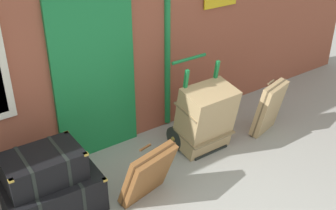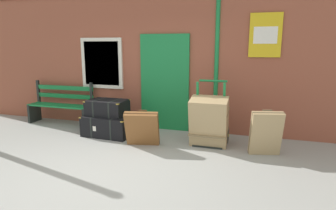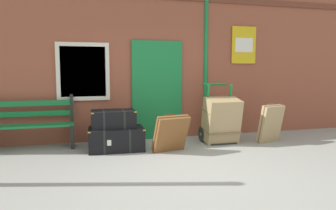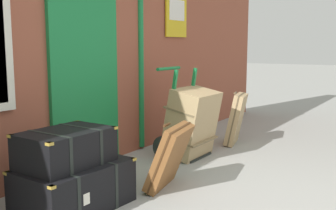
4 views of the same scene
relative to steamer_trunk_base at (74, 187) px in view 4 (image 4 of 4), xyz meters
name	(u,v)px [view 4 (image 4 of 4)]	position (x,y,z in m)	size (l,w,h in m)	color
brick_facade	(67,37)	(0.87, 0.95, 1.39)	(10.40, 0.35, 3.20)	brown
steamer_trunk_base	(74,187)	(0.00, 0.00, 0.00)	(1.04, 0.70, 0.43)	black
steamer_trunk_middle	(66,148)	(-0.04, 0.05, 0.37)	(0.82, 0.57, 0.33)	black
porters_trolley	(181,136)	(2.11, 0.14, 0.06)	(0.71, 0.56, 1.21)	black
large_brown_trunk	(192,123)	(2.11, -0.04, 0.26)	(0.70, 0.60, 0.95)	tan
suitcase_oxblood	(170,157)	(0.93, -0.44, 0.13)	(0.68, 0.50, 0.69)	brown
suitcase_umber	(236,119)	(3.12, -0.24, 0.18)	(0.57, 0.41, 0.80)	tan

